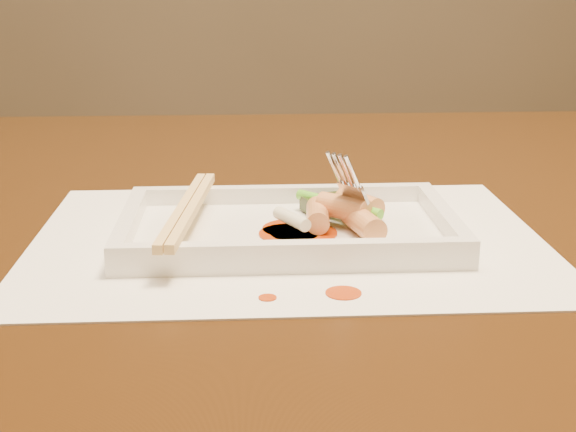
{
  "coord_description": "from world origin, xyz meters",
  "views": [
    {
      "loc": [
        0.01,
        -0.71,
        0.96
      ],
      "look_at": [
        0.05,
        -0.11,
        0.77
      ],
      "focal_mm": 50.0,
      "sensor_mm": 36.0,
      "label": 1
    }
  ],
  "objects": [
    {
      "name": "sauce_splatter_a",
      "position": [
        0.08,
        -0.23,
        0.75
      ],
      "size": [
        0.02,
        0.02,
        0.0
      ],
      "primitive_type": "cylinder",
      "color": "#AF3205",
      "rests_on": "placemat"
    },
    {
      "name": "chopstick_b",
      "position": [
        -0.03,
        -0.11,
        0.78
      ],
      "size": [
        0.03,
        0.19,
        0.01
      ],
      "primitive_type": "cube",
      "rotation": [
        0.0,
        0.0,
        -0.11
      ],
      "color": "#E3BA71",
      "rests_on": "plate_rim_near"
    },
    {
      "name": "plate_rim_right",
      "position": [
        0.17,
        -0.11,
        0.77
      ],
      "size": [
        0.01,
        0.14,
        0.01
      ],
      "primitive_type": "cube",
      "color": "white",
      "rests_on": "plate_base"
    },
    {
      "name": "sauce_blob_2",
      "position": [
        0.06,
        -0.13,
        0.76
      ],
      "size": [
        0.05,
        0.05,
        0.0
      ],
      "primitive_type": "cylinder",
      "color": "#AF3205",
      "rests_on": "plate_base"
    },
    {
      "name": "plate_base",
      "position": [
        0.05,
        -0.11,
        0.76
      ],
      "size": [
        0.26,
        0.16,
        0.01
      ],
      "primitive_type": "cube",
      "color": "white",
      "rests_on": "placemat"
    },
    {
      "name": "plate_rim_near",
      "position": [
        0.05,
        -0.19,
        0.77
      ],
      "size": [
        0.26,
        0.01,
        0.01
      ],
      "primitive_type": "cube",
      "color": "white",
      "rests_on": "plate_base"
    },
    {
      "name": "rice_cake_3",
      "position": [
        0.11,
        -0.08,
        0.77
      ],
      "size": [
        0.04,
        0.05,
        0.02
      ],
      "primitive_type": "cylinder",
      "rotation": [
        1.57,
        0.0,
        0.56
      ],
      "color": "#E2A969",
      "rests_on": "plate_base"
    },
    {
      "name": "chopstick_a",
      "position": [
        -0.04,
        -0.11,
        0.78
      ],
      "size": [
        0.03,
        0.19,
        0.01
      ],
      "primitive_type": "cube",
      "rotation": [
        0.0,
        0.0,
        -0.11
      ],
      "color": "#E3BA71",
      "rests_on": "plate_rim_near"
    },
    {
      "name": "veg_piece",
      "position": [
        0.08,
        -0.07,
        0.77
      ],
      "size": [
        0.05,
        0.04,
        0.01
      ],
      "primitive_type": "cube",
      "rotation": [
        0.0,
        0.0,
        0.37
      ],
      "color": "black",
      "rests_on": "plate_base"
    },
    {
      "name": "table",
      "position": [
        0.0,
        0.0,
        0.65
      ],
      "size": [
        1.4,
        0.9,
        0.75
      ],
      "color": "black",
      "rests_on": "ground"
    },
    {
      "name": "sauce_blob_0",
      "position": [
        0.04,
        -0.13,
        0.76
      ],
      "size": [
        0.05,
        0.05,
        0.0
      ],
      "primitive_type": "cylinder",
      "color": "#AF3205",
      "rests_on": "plate_base"
    },
    {
      "name": "rice_cake_1",
      "position": [
        0.07,
        -0.11,
        0.77
      ],
      "size": [
        0.02,
        0.05,
        0.02
      ],
      "primitive_type": "cylinder",
      "rotation": [
        1.57,
        0.0,
        3.06
      ],
      "color": "#E2A969",
      "rests_on": "plate_base"
    },
    {
      "name": "sauce_blob_1",
      "position": [
        0.05,
        -0.12,
        0.76
      ],
      "size": [
        0.05,
        0.05,
        0.0
      ],
      "primitive_type": "cylinder",
      "color": "#AF3205",
      "rests_on": "plate_base"
    },
    {
      "name": "rice_cake_0",
      "position": [
        0.1,
        -0.13,
        0.77
      ],
      "size": [
        0.03,
        0.05,
        0.02
      ],
      "primitive_type": "cylinder",
      "rotation": [
        1.57,
        0.0,
        0.24
      ],
      "color": "#E2A969",
      "rests_on": "plate_base"
    },
    {
      "name": "plate_rim_left",
      "position": [
        -0.08,
        -0.11,
        0.77
      ],
      "size": [
        0.01,
        0.14,
        0.01
      ],
      "primitive_type": "cube",
      "color": "white",
      "rests_on": "plate_base"
    },
    {
      "name": "scallion_green",
      "position": [
        0.09,
        -0.09,
        0.77
      ],
      "size": [
        0.07,
        0.07,
        0.01
      ],
      "primitive_type": "cylinder",
      "rotation": [
        1.57,
        0.0,
        0.76
      ],
      "color": "#48AF1C",
      "rests_on": "plate_base"
    },
    {
      "name": "plate_rim_far",
      "position": [
        0.05,
        -0.04,
        0.77
      ],
      "size": [
        0.26,
        0.01,
        0.01
      ],
      "primitive_type": "cube",
      "color": "white",
      "rests_on": "plate_base"
    },
    {
      "name": "placemat",
      "position": [
        0.05,
        -0.11,
        0.75
      ],
      "size": [
        0.4,
        0.3,
        0.0
      ],
      "primitive_type": "cube",
      "color": "white",
      "rests_on": "table"
    },
    {
      "name": "rice_cake_2",
      "position": [
        0.09,
        -0.11,
        0.78
      ],
      "size": [
        0.04,
        0.04,
        0.02
      ],
      "primitive_type": "cylinder",
      "rotation": [
        1.57,
        0.0,
        0.88
      ],
      "color": "#E2A969",
      "rests_on": "plate_base"
    },
    {
      "name": "fork",
      "position": [
        0.12,
        -0.09,
        0.83
      ],
      "size": [
        0.09,
        0.1,
        0.14
      ],
      "primitive_type": null,
      "color": "silver",
      "rests_on": "plate_base"
    },
    {
      "name": "scallion_white",
      "position": [
        0.05,
        -0.13,
        0.77
      ],
      "size": [
        0.03,
        0.04,
        0.01
      ],
      "primitive_type": "cylinder",
      "rotation": [
        1.57,
        0.0,
        0.5
      ],
      "color": "#EAEACC",
      "rests_on": "plate_base"
    },
    {
      "name": "sauce_splatter_b",
      "position": [
        0.03,
        -0.23,
        0.75
      ],
      "size": [
        0.01,
        0.01,
        0.0
      ],
      "primitive_type": "cylinder",
      "color": "#AF3205",
      "rests_on": "placemat"
    }
  ]
}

